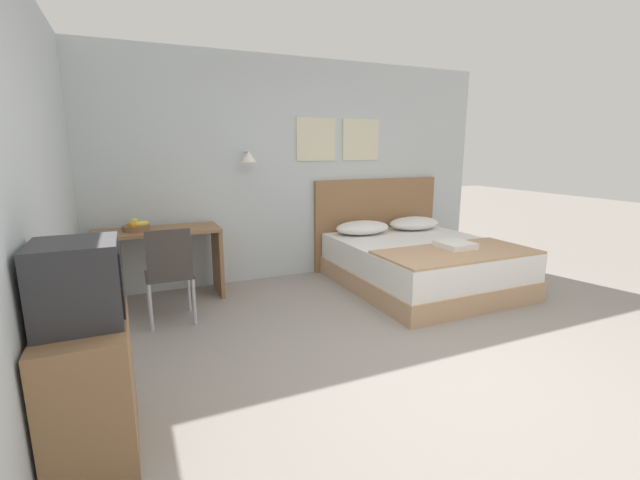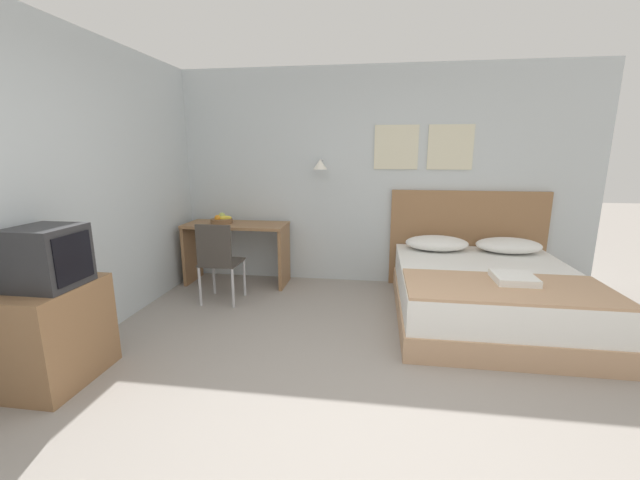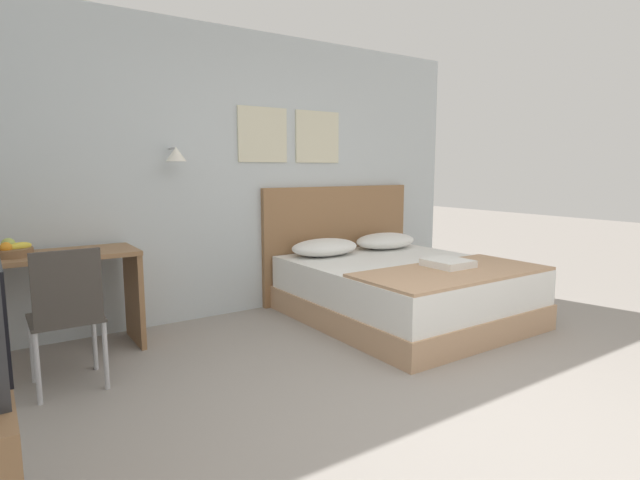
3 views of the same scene
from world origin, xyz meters
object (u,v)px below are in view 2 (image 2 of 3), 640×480
(folded_towel_near_foot, at_px, (514,278))
(fruit_bowl, at_px, (222,220))
(bed, at_px, (486,295))
(pillow_left, at_px, (437,243))
(throw_blanket, at_px, (507,287))
(television, at_px, (48,257))
(headboard, at_px, (466,240))
(desk_chair, at_px, (218,257))
(pillow_right, at_px, (509,245))
(desk, at_px, (237,242))
(tv_stand, at_px, (59,334))

(folded_towel_near_foot, height_order, fruit_bowl, fruit_bowl)
(bed, height_order, pillow_left, pillow_left)
(throw_blanket, relative_size, television, 3.93)
(headboard, xyz_separation_m, folded_towel_near_foot, (0.09, -1.46, -0.02))
(throw_blanket, distance_m, desk_chair, 2.85)
(pillow_right, xyz_separation_m, folded_towel_near_foot, (-0.30, -1.15, -0.03))
(throw_blanket, bearing_deg, fruit_bowl, 156.38)
(bed, bearing_deg, pillow_left, 119.12)
(desk, bearing_deg, television, -102.23)
(bed, relative_size, desk_chair, 2.19)
(pillow_right, relative_size, desk_chair, 0.79)
(bed, distance_m, tv_stand, 3.69)
(fruit_bowl, xyz_separation_m, television, (-0.31, -2.32, 0.12))
(tv_stand, bearing_deg, pillow_left, 37.79)
(pillow_left, bearing_deg, television, -142.18)
(pillow_right, distance_m, television, 4.38)
(fruit_bowl, bearing_deg, pillow_right, -0.61)
(desk, height_order, television, television)
(pillow_left, relative_size, desk_chair, 0.79)
(bed, bearing_deg, television, -154.79)
(pillow_left, height_order, television, television)
(folded_towel_near_foot, xyz_separation_m, tv_stand, (-3.43, -1.13, -0.22))
(tv_stand, relative_size, television, 1.71)
(bed, distance_m, desk, 2.94)
(folded_towel_near_foot, relative_size, fruit_bowl, 1.30)
(pillow_left, height_order, folded_towel_near_foot, pillow_left)
(tv_stand, bearing_deg, desk_chair, 70.94)
(fruit_bowl, bearing_deg, desk_chair, -72.02)
(pillow_right, height_order, folded_towel_near_foot, pillow_right)
(bed, distance_m, fruit_bowl, 3.16)
(fruit_bowl, bearing_deg, tv_stand, -97.71)
(television, bearing_deg, bed, 25.21)
(pillow_right, xyz_separation_m, television, (-3.73, -2.28, 0.33))
(desk_chair, bearing_deg, bed, -0.43)
(folded_towel_near_foot, distance_m, desk_chair, 2.92)
(folded_towel_near_foot, relative_size, desk, 0.28)
(bed, xyz_separation_m, desk, (-2.83, 0.74, 0.28))
(headboard, distance_m, tv_stand, 4.23)
(headboard, relative_size, fruit_bowl, 6.77)
(desk_chair, relative_size, fruit_bowl, 3.33)
(throw_blanket, bearing_deg, desk, 155.17)
(pillow_left, distance_m, desk, 2.44)
(pillow_left, distance_m, tv_stand, 3.73)
(headboard, height_order, pillow_right, headboard)
(headboard, bearing_deg, pillow_right, -38.09)
(headboard, distance_m, television, 4.23)
(bed, bearing_deg, headboard, 90.00)
(pillow_left, relative_size, television, 1.68)
(desk, relative_size, tv_stand, 1.73)
(headboard, height_order, throw_blanket, headboard)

